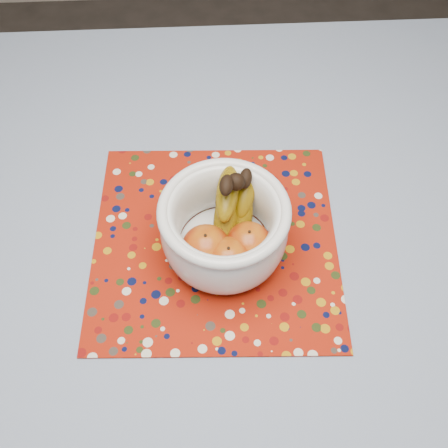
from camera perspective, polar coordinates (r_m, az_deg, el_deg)
The scene contains 4 objects.
table at distance 1.02m, azimuth -1.24°, elevation -5.33°, with size 1.20×1.20×0.75m.
tablecloth at distance 0.95m, azimuth -1.33°, elevation -2.94°, with size 1.32×1.32×0.01m, color slate.
placemat at distance 0.95m, azimuth -0.96°, elevation -1.82°, with size 0.44×0.44×0.00m, color maroon.
fruit_bowl at distance 0.88m, azimuth 0.36°, elevation -0.17°, with size 0.22×0.23×0.17m.
Camera 1 is at (-0.00, -0.50, 1.57)m, focal length 42.00 mm.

